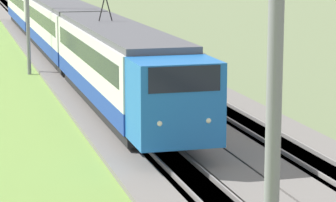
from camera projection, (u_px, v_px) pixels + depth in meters
ballast_main at (60, 57)px, 54.55m from camera, size 240.00×4.40×0.30m
ballast_adjacent at (124, 54)px, 55.70m from camera, size 240.00×4.40×0.30m
track_main at (60, 56)px, 54.55m from camera, size 240.00×1.57×0.45m
track_adjacent at (124, 54)px, 55.70m from camera, size 240.00×1.57×0.45m
passenger_train at (60, 25)px, 53.37m from camera, size 58.77×2.98×5.12m
catenary_mast_near at (276, 189)px, 11.23m from camera, size 0.22×2.56×7.74m
catenary_mast_mid at (28, 3)px, 46.18m from camera, size 0.22×2.56×8.29m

